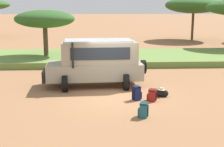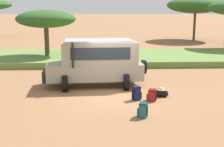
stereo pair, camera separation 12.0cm
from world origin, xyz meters
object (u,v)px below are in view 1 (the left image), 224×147
(safari_vehicle, at_px, (97,62))
(backpack_near_rear_wheel, at_px, (152,95))
(acacia_tree_centre_back, at_px, (194,5))
(backpack_cluster_center, at_px, (137,93))
(duffel_bag_low_black_case, at_px, (159,93))
(backpack_beside_front_wheel, at_px, (143,110))
(acacia_tree_left_mid, at_px, (45,19))

(safari_vehicle, height_order, backpack_near_rear_wheel, safari_vehicle)
(safari_vehicle, bearing_deg, acacia_tree_centre_back, 61.80)
(backpack_cluster_center, bearing_deg, duffel_bag_low_black_case, 23.73)
(backpack_cluster_center, relative_size, acacia_tree_centre_back, 0.09)
(backpack_cluster_center, height_order, backpack_near_rear_wheel, backpack_cluster_center)
(backpack_beside_front_wheel, relative_size, duffel_bag_low_black_case, 0.69)
(backpack_near_rear_wheel, distance_m, acacia_tree_centre_back, 27.07)
(safari_vehicle, height_order, backpack_cluster_center, safari_vehicle)
(backpack_beside_front_wheel, xyz_separation_m, backpack_near_rear_wheel, (0.69, 2.04, -0.02))
(backpack_near_rear_wheel, relative_size, duffel_bag_low_black_case, 0.64)
(safari_vehicle, distance_m, backpack_near_rear_wheel, 3.88)
(acacia_tree_left_mid, bearing_deg, backpack_near_rear_wheel, -59.41)
(backpack_beside_front_wheel, xyz_separation_m, duffel_bag_low_black_case, (1.16, 2.70, -0.11))
(backpack_cluster_center, bearing_deg, safari_vehicle, 123.43)
(safari_vehicle, distance_m, acacia_tree_left_mid, 8.86)
(safari_vehicle, relative_size, backpack_beside_front_wheel, 9.49)
(duffel_bag_low_black_case, bearing_deg, backpack_beside_front_wheel, -113.27)
(backpack_near_rear_wheel, relative_size, acacia_tree_centre_back, 0.07)
(acacia_tree_left_mid, height_order, acacia_tree_centre_back, acacia_tree_centre_back)
(backpack_cluster_center, bearing_deg, backpack_beside_front_wheel, -90.68)
(safari_vehicle, xyz_separation_m, backpack_near_rear_wheel, (2.43, -2.84, -1.04))
(backpack_cluster_center, height_order, duffel_bag_low_black_case, backpack_cluster_center)
(backpack_near_rear_wheel, distance_m, duffel_bag_low_black_case, 0.82)
(backpack_near_rear_wheel, xyz_separation_m, acacia_tree_centre_back, (9.47, 25.05, 4.00))
(safari_vehicle, height_order, acacia_tree_centre_back, acacia_tree_centre_back)
(safari_vehicle, relative_size, duffel_bag_low_black_case, 6.52)
(backpack_cluster_center, bearing_deg, acacia_tree_centre_back, 67.83)
(duffel_bag_low_black_case, xyz_separation_m, acacia_tree_centre_back, (9.01, 24.39, 4.09))
(backpack_near_rear_wheel, height_order, acacia_tree_left_mid, acacia_tree_left_mid)
(safari_vehicle, distance_m, backpack_beside_front_wheel, 5.28)
(safari_vehicle, bearing_deg, duffel_bag_low_black_case, -36.88)
(acacia_tree_centre_back, bearing_deg, backpack_cluster_center, -112.17)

